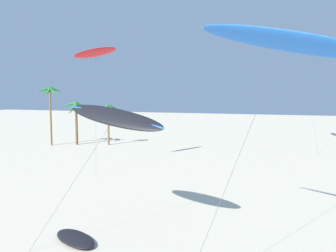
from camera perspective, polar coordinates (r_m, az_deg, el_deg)
name	(u,v)px	position (r m, az deg, el deg)	size (l,w,h in m)	color
palm_tree_0	(76,110)	(57.39, -15.95, 2.77)	(4.84, 4.77, 7.43)	brown
palm_tree_1	(50,96)	(57.84, -20.18, 5.09)	(4.02, 4.09, 9.97)	brown
palm_tree_2	(108,112)	(55.76, -10.58, 2.50)	(3.90, 4.20, 6.98)	olive
flying_kite_0	(96,52)	(39.10, -12.67, 12.60)	(4.26, 7.34, 14.64)	red
flying_kite_1	(302,46)	(59.29, 22.68, 12.93)	(3.07, 12.37, 17.73)	red
flying_kite_2	(114,117)	(19.28, -9.48, 1.57)	(7.05, 4.94, 8.22)	black
flying_kite_4	(284,41)	(16.64, 19.93, 14.00)	(8.62, 6.37, 12.53)	blue
grounded_kite_0	(75,238)	(20.45, -16.12, -18.58)	(3.70, 2.79, 0.33)	black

